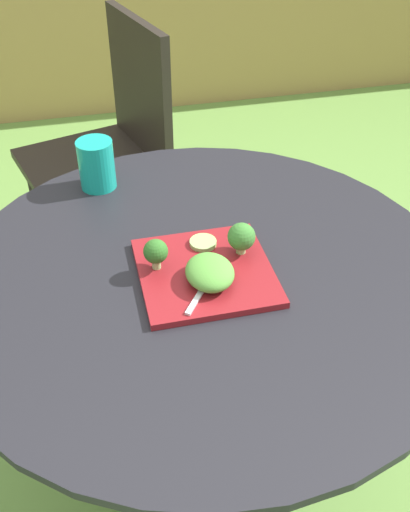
% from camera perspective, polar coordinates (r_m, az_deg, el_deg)
% --- Properties ---
extents(ground_plane, '(12.00, 12.00, 0.00)m').
position_cam_1_polar(ground_plane, '(1.72, -0.11, -20.17)').
color(ground_plane, '#669342').
extents(patio_table, '(1.00, 1.00, 0.72)m').
position_cam_1_polar(patio_table, '(1.33, -0.13, -8.98)').
color(patio_table, black).
rests_on(patio_table, ground_plane).
extents(patio_chair, '(0.54, 0.54, 0.90)m').
position_cam_1_polar(patio_chair, '(2.10, -8.71, 11.32)').
color(patio_chair, black).
rests_on(patio_chair, ground_plane).
extents(salad_plate, '(0.25, 0.25, 0.01)m').
position_cam_1_polar(salad_plate, '(1.15, 0.15, -1.53)').
color(salad_plate, maroon).
rests_on(salad_plate, patio_table).
extents(drinking_glass, '(0.08, 0.08, 0.12)m').
position_cam_1_polar(drinking_glass, '(1.41, -10.26, 8.35)').
color(drinking_glass, '#149989').
rests_on(drinking_glass, patio_table).
extents(fork, '(0.10, 0.14, 0.00)m').
position_cam_1_polar(fork, '(1.11, 0.19, -2.50)').
color(fork, silver).
rests_on(fork, salad_plate).
extents(lettuce_mound, '(0.09, 0.11, 0.04)m').
position_cam_1_polar(lettuce_mound, '(1.11, 0.69, -1.51)').
color(lettuce_mound, '#519338').
rests_on(lettuce_mound, salad_plate).
extents(broccoli_floret_0, '(0.06, 0.06, 0.07)m').
position_cam_1_polar(broccoli_floret_0, '(1.17, 3.49, 1.82)').
color(broccoli_floret_0, '#99B770').
rests_on(broccoli_floret_0, salad_plate).
extents(broccoli_floret_1, '(0.05, 0.05, 0.06)m').
position_cam_1_polar(broccoli_floret_1, '(1.13, -4.71, 0.39)').
color(broccoli_floret_1, '#99B770').
rests_on(broccoli_floret_1, salad_plate).
extents(cucumber_slice_0, '(0.05, 0.05, 0.01)m').
position_cam_1_polar(cucumber_slice_0, '(1.20, -0.19, 1.28)').
color(cucumber_slice_0, '#8EB766').
rests_on(cucumber_slice_0, salad_plate).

